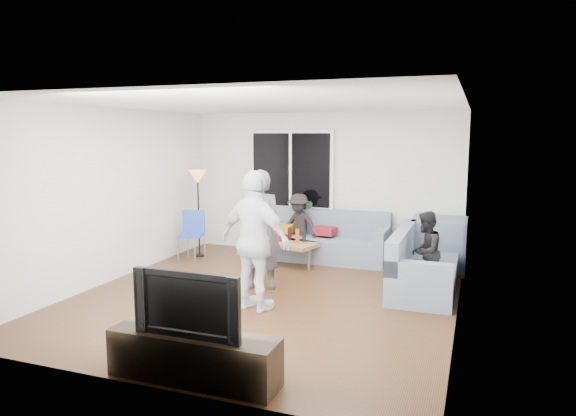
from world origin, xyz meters
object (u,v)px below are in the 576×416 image
at_px(player_right, 255,241).
at_px(spectator_back, 299,226).
at_px(sofa_back_section, 322,236).
at_px(floor_lamp, 199,214).
at_px(sofa_right_section, 425,261).
at_px(player_left, 260,230).
at_px(tv_console, 194,357).
at_px(spectator_right, 425,252).
at_px(television, 192,302).
at_px(side_chair, 191,236).
at_px(coffee_table, 286,253).

relative_size(player_right, spectator_back, 1.53).
relative_size(sofa_back_section, floor_lamp, 1.47).
relative_size(sofa_right_section, floor_lamp, 1.28).
xyz_separation_m(floor_lamp, player_left, (1.83, -1.45, 0.08)).
height_order(sofa_back_section, sofa_right_section, same).
relative_size(sofa_back_section, player_left, 1.34).
relative_size(sofa_back_section, spectator_back, 1.99).
bearing_deg(sofa_back_section, tv_console, -87.64).
relative_size(spectator_right, television, 1.10).
relative_size(sofa_back_section, sofa_right_section, 1.15).
height_order(side_chair, player_left, player_left).
relative_size(coffee_table, floor_lamp, 0.71).
bearing_deg(spectator_right, television, -13.41).
height_order(floor_lamp, player_right, player_right).
relative_size(coffee_table, player_left, 0.64).
height_order(floor_lamp, television, floor_lamp).
xyz_separation_m(player_left, player_right, (0.30, -0.87, 0.02)).
distance_m(spectator_right, spectator_back, 2.68).
relative_size(sofa_back_section, tv_console, 1.44).
height_order(spectator_right, spectator_back, spectator_back).
distance_m(sofa_right_section, coffee_table, 2.48).
bearing_deg(coffee_table, player_left, -84.36).
bearing_deg(tv_console, sofa_back_section, 92.36).
bearing_deg(television, player_right, 97.11).
bearing_deg(sofa_back_section, sofa_right_section, -32.76).
height_order(coffee_table, television, television).
bearing_deg(player_right, floor_lamp, -32.06).
bearing_deg(floor_lamp, sofa_right_section, -9.79).
bearing_deg(player_right, sofa_back_section, -75.68).
xyz_separation_m(side_chair, spectator_back, (1.73, 0.82, 0.15)).
relative_size(sofa_right_section, side_chair, 2.33).
relative_size(sofa_right_section, coffee_table, 1.82).
height_order(side_chair, spectator_right, spectator_right).
bearing_deg(spectator_right, player_left, -60.80).
distance_m(sofa_right_section, side_chair, 4.09).
xyz_separation_m(floor_lamp, spectator_right, (4.07, -0.78, -0.21)).
relative_size(sofa_right_section, tv_console, 1.25).
bearing_deg(tv_console, player_right, 97.11).
xyz_separation_m(sofa_back_section, player_right, (-0.05, -2.83, 0.46)).
bearing_deg(side_chair, television, -73.07).
xyz_separation_m(sofa_right_section, spectator_right, (0.00, -0.08, 0.15)).
xyz_separation_m(sofa_back_section, tv_console, (0.20, -4.77, -0.20)).
bearing_deg(spectator_back, tv_console, -66.92).
relative_size(side_chair, floor_lamp, 0.55).
bearing_deg(sofa_back_section, side_chair, -160.05).
xyz_separation_m(sofa_right_section, side_chair, (-4.07, 0.42, 0.01)).
relative_size(floor_lamp, spectator_back, 1.35).
xyz_separation_m(floor_lamp, tv_console, (2.38, -4.26, -0.56)).
bearing_deg(side_chair, player_right, -57.57).
bearing_deg(tv_console, television, 180.00).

